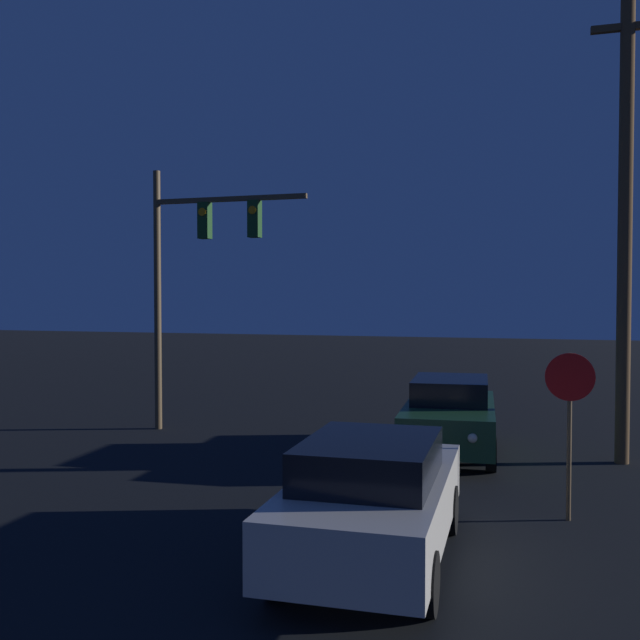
# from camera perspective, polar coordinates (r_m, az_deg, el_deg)

# --- Properties ---
(car_near) EXTENTS (1.99, 4.52, 1.63)m
(car_near) POSITION_cam_1_polar(r_m,az_deg,el_deg) (9.34, 4.24, -13.96)
(car_near) COLOR beige
(car_near) RESTS_ON ground_plane
(car_far) EXTENTS (2.13, 4.57, 1.63)m
(car_far) POSITION_cam_1_polar(r_m,az_deg,el_deg) (15.69, 10.35, -7.49)
(car_far) COLOR #1E4728
(car_far) RESTS_ON ground_plane
(traffic_signal_mast) EXTENTS (4.09, 0.30, 6.59)m
(traffic_signal_mast) POSITION_cam_1_polar(r_m,az_deg,el_deg) (18.21, -10.23, 4.80)
(traffic_signal_mast) COLOR brown
(traffic_signal_mast) RESTS_ON ground_plane
(stop_sign) EXTENTS (0.73, 0.07, 2.55)m
(stop_sign) POSITION_cam_1_polar(r_m,az_deg,el_deg) (11.46, 19.34, -6.32)
(stop_sign) COLOR brown
(stop_sign) RESTS_ON ground_plane
(utility_pole) EXTENTS (1.40, 0.28, 9.76)m
(utility_pole) POSITION_cam_1_polar(r_m,az_deg,el_deg) (15.75, 23.22, 7.64)
(utility_pole) COLOR brown
(utility_pole) RESTS_ON ground_plane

